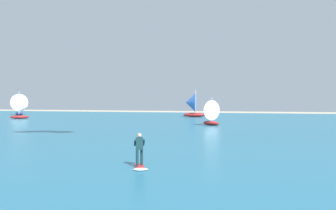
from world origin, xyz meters
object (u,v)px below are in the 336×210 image
at_px(kitesurfer, 140,155).
at_px(sailboat_heeled_over, 22,109).
at_px(sailboat_leading, 191,105).
at_px(sailboat_trailing, 209,112).
at_px(sailboat_outermost, 19,104).

distance_m(kitesurfer, sailboat_heeled_over, 52.99).
height_order(sailboat_leading, sailboat_trailing, sailboat_leading).
relative_size(sailboat_leading, sailboat_trailing, 1.39).
bearing_deg(sailboat_leading, kitesurfer, -80.82).
xyz_separation_m(kitesurfer, sailboat_trailing, (-1.77, 31.82, 1.05)).
distance_m(sailboat_leading, sailboat_heeled_over, 29.83).
distance_m(sailboat_leading, sailboat_outermost, 35.86).
bearing_deg(sailboat_outermost, sailboat_trailing, -24.98).
xyz_separation_m(sailboat_leading, sailboat_outermost, (-35.81, -1.87, -0.05)).
height_order(kitesurfer, sailboat_heeled_over, sailboat_heeled_over).
height_order(sailboat_leading, sailboat_heeled_over, sailboat_leading).
height_order(sailboat_trailing, sailboat_heeled_over, sailboat_heeled_over).
relative_size(sailboat_outermost, sailboat_trailing, 1.36).
bearing_deg(sailboat_leading, sailboat_outermost, -177.01).
bearing_deg(sailboat_trailing, sailboat_heeled_over, 166.66).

